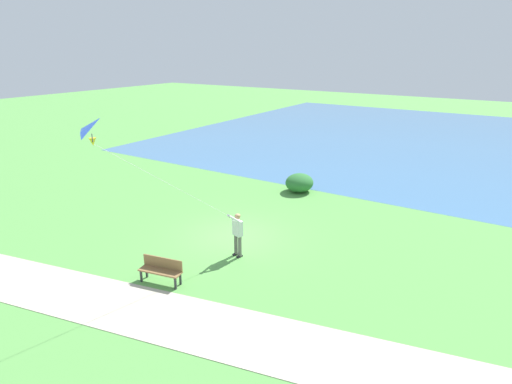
% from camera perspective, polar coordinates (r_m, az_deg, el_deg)
% --- Properties ---
extents(ground_plane, '(120.00, 120.00, 0.00)m').
position_cam_1_polar(ground_plane, '(18.30, -3.11, -5.82)').
color(ground_plane, '#569947').
extents(lake_water, '(36.00, 44.00, 0.01)m').
position_cam_1_polar(lake_water, '(40.01, 23.93, 6.20)').
color(lake_water, teal).
rests_on(lake_water, ground).
extents(walkway_path, '(8.93, 31.81, 0.02)m').
position_cam_1_polar(walkway_path, '(13.36, -10.79, -16.27)').
color(walkway_path, '#B7AD99').
rests_on(walkway_path, ground).
extents(person_kite_flyer, '(0.63, 0.51, 1.83)m').
position_cam_1_polar(person_kite_flyer, '(16.16, -2.53, -5.20)').
color(person_kite_flyer, '#232328').
rests_on(person_kite_flyer, ground).
extents(flying_kite, '(4.85, 1.75, 3.96)m').
position_cam_1_polar(flying_kite, '(12.47, -19.92, 7.39)').
color(flying_kite, blue).
extents(park_bench_near_walkway, '(0.74, 1.56, 0.88)m').
position_cam_1_polar(park_bench_near_walkway, '(15.00, -12.53, -9.95)').
color(park_bench_near_walkway, olive).
rests_on(park_bench_near_walkway, ground).
extents(lakeside_shrub, '(1.64, 1.51, 1.01)m').
position_cam_1_polar(lakeside_shrub, '(23.72, 5.81, 1.24)').
color(lakeside_shrub, '#2D7033').
rests_on(lakeside_shrub, ground).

